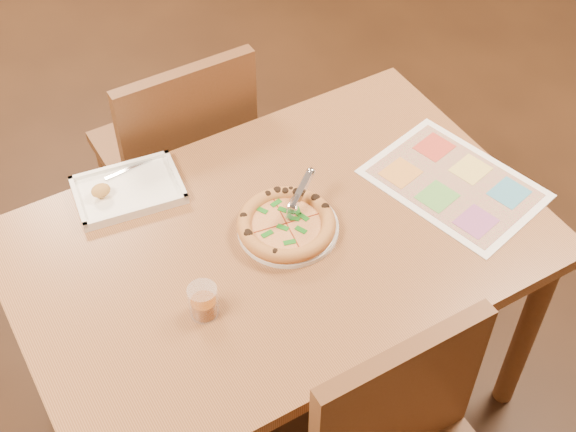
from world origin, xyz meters
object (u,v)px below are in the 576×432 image
chair_far (181,143)px  menu (454,183)px  glass_tumbler (203,303)px  pizza_cutter (299,195)px  plate (288,228)px  dining_table (278,261)px  pizza (286,224)px  appetizer_tray (126,191)px

chair_far → menu: chair_far is taller
glass_tumbler → menu: size_ratio=0.20×
pizza_cutter → glass_tumbler: (-0.34, -0.15, -0.04)m
pizza_cutter → glass_tumbler: size_ratio=1.40×
plate → dining_table: bearing=-159.8°
glass_tumbler → plate: bearing=22.9°
dining_table → pizza: 0.12m
menu → chair_far: bearing=126.5°
pizza_cutter → appetizer_tray: size_ratio=0.40×
dining_table → glass_tumbler: glass_tumbler is taller
plate → pizza_cutter: 0.09m
menu → pizza_cutter: bearing=165.2°
dining_table → pizza: pizza is taller
pizza → pizza_cutter: size_ratio=2.07×
pizza → pizza_cutter: 0.08m
plate → pizza_cutter: pizza_cutter is taller
dining_table → plate: 0.10m
plate → glass_tumbler: size_ratio=2.99×
pizza_cutter → glass_tumbler: 0.37m
pizza → appetizer_tray: bearing=132.4°
chair_far → pizza_cutter: bearing=98.6°
pizza → menu: 0.47m
chair_far → glass_tumbler: size_ratio=5.53×
chair_far → pizza: size_ratio=1.91×
dining_table → pizza: bearing=19.2°
dining_table → chair_far: (-0.00, 0.60, -0.07)m
chair_far → appetizer_tray: bearing=45.7°
pizza_cutter → menu: (0.41, -0.11, -0.07)m
dining_table → menu: 0.51m
pizza → pizza_cutter: pizza_cutter is taller
pizza_cutter → dining_table: bearing=173.5°
chair_far → plate: size_ratio=1.85×
appetizer_tray → menu: 0.86m
plate → menu: size_ratio=0.59×
pizza → pizza_cutter: bearing=29.0°
chair_far → menu: bearing=126.5°
menu → dining_table: bearing=172.2°
pizza → appetizer_tray: 0.44m
dining_table → pizza: (0.03, 0.01, 0.11)m
appetizer_tray → pizza: bearing=-47.6°
chair_far → appetizer_tray: 0.41m
pizza → glass_tumbler: glass_tumbler is taller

